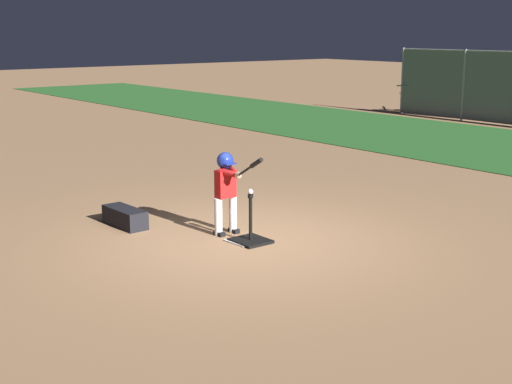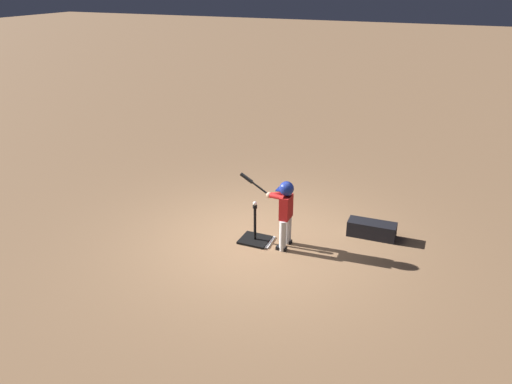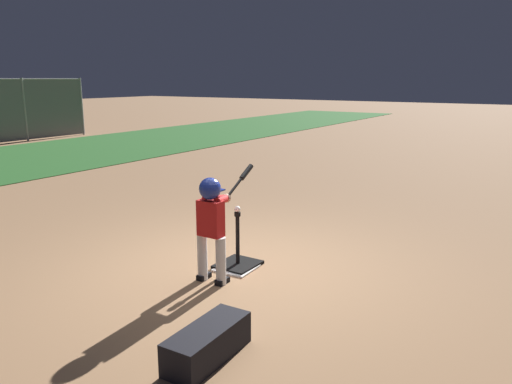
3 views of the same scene
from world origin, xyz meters
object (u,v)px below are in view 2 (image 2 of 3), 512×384
baseball (255,203)px  batter_child (284,206)px  batting_tee (255,237)px  equipment_bag (372,229)px

baseball → batter_child: bearing=-177.4°
batting_tee → batter_child: batter_child is taller
batter_child → batting_tee: bearing=2.6°
batting_tee → batter_child: (-0.52, -0.02, 0.69)m
batter_child → equipment_bag: size_ratio=1.48×
baseball → batting_tee: bearing=0.0°
batting_tee → equipment_bag: (-1.84, -0.97, 0.06)m
batter_child → baseball: bearing=2.6°
batter_child → baseball: size_ratio=16.78×
equipment_bag → baseball: bearing=26.1°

